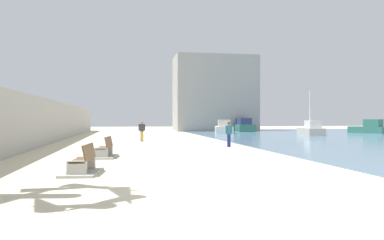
{
  "coord_description": "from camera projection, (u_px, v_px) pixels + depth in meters",
  "views": [
    {
      "loc": [
        -1.77,
        -10.02,
        1.81
      ],
      "look_at": [
        2.04,
        12.22,
        1.73
      ],
      "focal_mm": 36.01,
      "sensor_mm": 36.0,
      "label": 1
    }
  ],
  "objects": [
    {
      "name": "ground_plane",
      "position": [
        151.0,
        144.0,
        27.92
      ],
      "size": [
        120.0,
        120.0,
        0.0
      ],
      "primitive_type": "plane",
      "color": "beige"
    },
    {
      "name": "harbor_building",
      "position": [
        215.0,
        94.0,
        57.41
      ],
      "size": [
        12.0,
        6.0,
        11.08
      ],
      "primitive_type": "cube",
      "color": "#9E9E99",
      "rests_on": "ground"
    },
    {
      "name": "person_standing",
      "position": [
        229.0,
        132.0,
        24.55
      ],
      "size": [
        0.5,
        0.28,
        1.64
      ],
      "color": "navy",
      "rests_on": "ground"
    },
    {
      "name": "boat_distant",
      "position": [
        242.0,
        126.0,
        54.37
      ],
      "size": [
        2.77,
        7.4,
        1.86
      ],
      "color": "#337060",
      "rests_on": "water_bay"
    },
    {
      "name": "seawall",
      "position": [
        42.0,
        122.0,
        26.65
      ],
      "size": [
        0.8,
        64.0,
        3.19
      ],
      "primitive_type": "cube",
      "color": "#ADAAA3",
      "rests_on": "ground"
    },
    {
      "name": "boat_mid_bay",
      "position": [
        224.0,
        128.0,
        46.24
      ],
      "size": [
        3.01,
        5.57,
        1.66
      ],
      "color": "white",
      "rests_on": "water_bay"
    },
    {
      "name": "boat_far_left",
      "position": [
        311.0,
        130.0,
        41.03
      ],
      "size": [
        2.39,
        4.76,
        4.78
      ],
      "color": "beige",
      "rests_on": "water_bay"
    },
    {
      "name": "bench_near",
      "position": [
        83.0,
        167.0,
        12.64
      ],
      "size": [
        1.3,
        2.2,
        0.98
      ],
      "color": "#ADAAA3",
      "rests_on": "ground"
    },
    {
      "name": "bench_far",
      "position": [
        104.0,
        152.0,
        17.93
      ],
      "size": [
        1.32,
        2.21,
        0.98
      ],
      "color": "#ADAAA3",
      "rests_on": "ground"
    },
    {
      "name": "person_walking",
      "position": [
        142.0,
        130.0,
        30.42
      ],
      "size": [
        0.53,
        0.22,
        1.63
      ],
      "color": "gold",
      "rests_on": "ground"
    },
    {
      "name": "boat_outer",
      "position": [
        369.0,
        128.0,
        47.31
      ],
      "size": [
        3.91,
        4.68,
        1.7
      ],
      "color": "#337060",
      "rests_on": "water_bay"
    }
  ]
}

